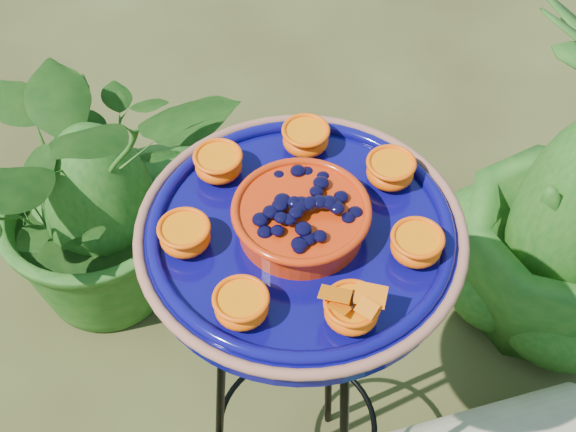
# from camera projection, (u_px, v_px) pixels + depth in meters

# --- Properties ---
(tripod_stand) EXTENTS (0.44, 0.44, 0.91)m
(tripod_stand) POSITION_uv_depth(u_px,v_px,m) (298.00, 368.00, 1.46)
(tripod_stand) COLOR black
(tripod_stand) RESTS_ON ground
(feeder_dish) EXTENTS (0.61, 0.61, 0.11)m
(feeder_dish) POSITION_uv_depth(u_px,v_px,m) (301.00, 231.00, 1.15)
(feeder_dish) COLOR #0A0759
(feeder_dish) RESTS_ON tripod_stand
(shrub_back_left) EXTENTS (0.89, 0.84, 0.79)m
(shrub_back_left) POSITION_uv_depth(u_px,v_px,m) (95.00, 183.00, 1.96)
(shrub_back_left) COLOR #174813
(shrub_back_left) RESTS_ON ground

